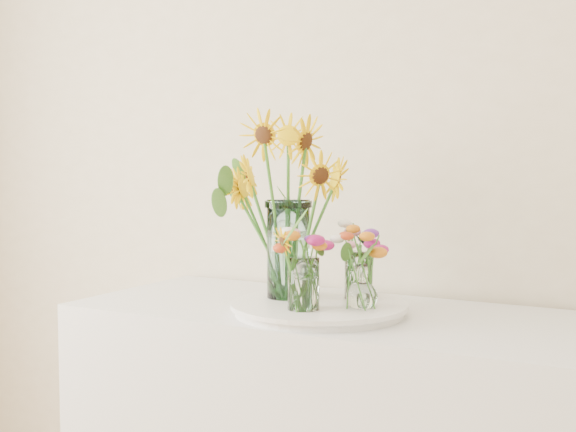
# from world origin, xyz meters

# --- Properties ---
(tray) EXTENTS (0.44, 0.44, 0.02)m
(tray) POSITION_xyz_m (-0.07, 1.86, 0.91)
(tray) COLOR white
(tray) RESTS_ON counter
(mason_jar) EXTENTS (0.13, 0.13, 0.27)m
(mason_jar) POSITION_xyz_m (-0.17, 1.89, 1.06)
(mason_jar) COLOR #A1D7D8
(mason_jar) RESTS_ON tray
(sunflower_bouquet) EXTENTS (0.70, 0.70, 0.51)m
(sunflower_bouquet) POSITION_xyz_m (-0.17, 1.89, 1.18)
(sunflower_bouquet) COLOR yellow
(sunflower_bouquet) RESTS_ON tray
(small_vase_a) EXTENTS (0.09, 0.09, 0.14)m
(small_vase_a) POSITION_xyz_m (-0.06, 1.76, 0.99)
(small_vase_a) COLOR white
(small_vase_a) RESTS_ON tray
(wildflower_posy_a) EXTENTS (0.20, 0.20, 0.23)m
(wildflower_posy_a) POSITION_xyz_m (-0.06, 1.76, 1.04)
(wildflower_posy_a) COLOR orange
(wildflower_posy_a) RESTS_ON tray
(small_vase_b) EXTENTS (0.08, 0.08, 0.12)m
(small_vase_b) POSITION_xyz_m (0.06, 1.85, 0.98)
(small_vase_b) COLOR white
(small_vase_b) RESTS_ON tray
(wildflower_posy_b) EXTENTS (0.19, 0.19, 0.21)m
(wildflower_posy_b) POSITION_xyz_m (0.06, 1.85, 1.03)
(wildflower_posy_b) COLOR orange
(wildflower_posy_b) RESTS_ON tray
(small_vase_c) EXTENTS (0.10, 0.10, 0.13)m
(small_vase_c) POSITION_xyz_m (0.00, 1.96, 0.99)
(small_vase_c) COLOR white
(small_vase_c) RESTS_ON tray
(wildflower_posy_c) EXTENTS (0.17, 0.17, 0.22)m
(wildflower_posy_c) POSITION_xyz_m (0.00, 1.96, 1.04)
(wildflower_posy_c) COLOR orange
(wildflower_posy_c) RESTS_ON tray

